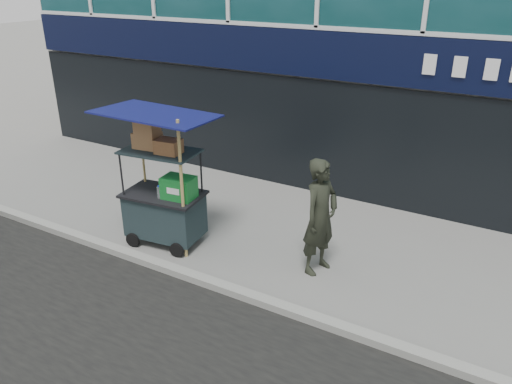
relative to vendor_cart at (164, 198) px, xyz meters
The scene contains 4 objects.
ground 1.59m from the vendor_cart, 24.35° to the right, with size 80.00×80.00×0.00m, color gray.
curb 1.64m from the vendor_cart, 31.63° to the right, with size 80.00×0.18×0.12m, color gray.
vendor_cart is the anchor object (origin of this frame).
vendor_man 2.71m from the vendor_cart, 10.65° to the left, with size 0.68×0.45×1.88m, color black.
Camera 1 is at (3.98, -5.36, 4.39)m, focal length 35.00 mm.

